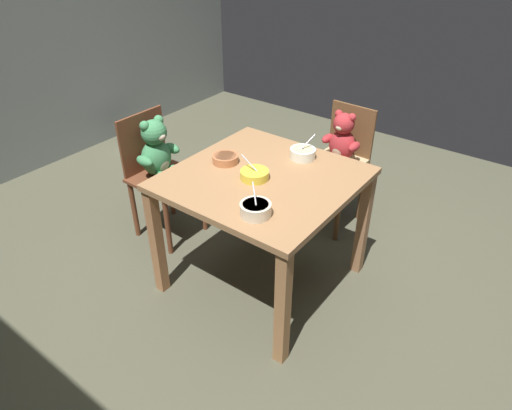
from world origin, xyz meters
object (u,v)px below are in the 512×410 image
(teddy_chair_near_right, at_px, (339,153))
(metal_pail, at_px, (135,135))
(teddy_chair_far_center, at_px, (158,159))
(porridge_bowl_yellow_center, at_px, (255,174))
(porridge_bowl_white_near_right, at_px, (303,153))
(porridge_bowl_terracotta_far_center, at_px, (225,159))
(porridge_bowl_cream_near_left, at_px, (256,209))
(dining_table, at_px, (263,193))

(teddy_chair_near_right, xyz_separation_m, metal_pail, (-0.07, 2.18, -0.43))
(teddy_chair_far_center, height_order, porridge_bowl_yellow_center, porridge_bowl_yellow_center)
(porridge_bowl_white_near_right, relative_size, metal_pail, 0.58)
(porridge_bowl_yellow_center, distance_m, porridge_bowl_white_near_right, 0.38)
(teddy_chair_far_center, relative_size, porridge_bowl_terracotta_far_center, 5.77)
(teddy_chair_far_center, bearing_deg, porridge_bowl_white_near_right, 18.67)
(porridge_bowl_cream_near_left, bearing_deg, teddy_chair_near_right, 7.81)
(porridge_bowl_yellow_center, xyz_separation_m, porridge_bowl_white_near_right, (0.37, -0.08, 0.01))
(teddy_chair_far_center, height_order, porridge_bowl_white_near_right, porridge_bowl_white_near_right)
(dining_table, bearing_deg, porridge_bowl_yellow_center, 155.68)
(dining_table, distance_m, metal_pail, 2.35)
(porridge_bowl_terracotta_far_center, distance_m, metal_pail, 2.14)
(porridge_bowl_cream_near_left, relative_size, porridge_bowl_yellow_center, 0.91)
(metal_pail, bearing_deg, teddy_chair_near_right, -88.06)
(teddy_chair_near_right, bearing_deg, porridge_bowl_white_near_right, 5.09)
(dining_table, xyz_separation_m, teddy_chair_near_right, (0.88, -0.03, -0.09))
(porridge_bowl_cream_near_left, bearing_deg, dining_table, 30.56)
(teddy_chair_near_right, xyz_separation_m, porridge_bowl_terracotta_far_center, (-0.88, 0.30, 0.22))
(dining_table, relative_size, teddy_chair_near_right, 1.13)
(porridge_bowl_cream_near_left, bearing_deg, porridge_bowl_yellow_center, 37.78)
(teddy_chair_near_right, relative_size, porridge_bowl_yellow_center, 5.11)
(teddy_chair_near_right, bearing_deg, porridge_bowl_cream_near_left, 10.05)
(porridge_bowl_cream_near_left, distance_m, porridge_bowl_terracotta_far_center, 0.57)
(porridge_bowl_yellow_center, bearing_deg, dining_table, -24.32)
(porridge_bowl_cream_near_left, xyz_separation_m, porridge_bowl_white_near_right, (0.65, 0.14, -0.00))
(porridge_bowl_cream_near_left, relative_size, metal_pail, 0.57)
(dining_table, bearing_deg, porridge_bowl_cream_near_left, -149.44)
(dining_table, relative_size, porridge_bowl_yellow_center, 5.78)
(teddy_chair_far_center, bearing_deg, porridge_bowl_terracotta_far_center, -0.81)
(porridge_bowl_cream_near_left, bearing_deg, metal_pail, 64.19)
(porridge_bowl_yellow_center, height_order, porridge_bowl_terracotta_far_center, porridge_bowl_yellow_center)
(teddy_chair_near_right, bearing_deg, teddy_chair_far_center, -44.33)
(dining_table, bearing_deg, metal_pail, 69.54)
(dining_table, relative_size, metal_pail, 3.60)
(porridge_bowl_yellow_center, bearing_deg, porridge_bowl_terracotta_far_center, 79.77)
(porridge_bowl_cream_near_left, height_order, porridge_bowl_white_near_right, porridge_bowl_cream_near_left)
(teddy_chair_far_center, xyz_separation_m, porridge_bowl_terracotta_far_center, (-0.01, -0.61, 0.19))
(dining_table, height_order, metal_pail, dining_table)
(dining_table, relative_size, teddy_chair_far_center, 1.11)
(dining_table, bearing_deg, teddy_chair_near_right, -1.99)
(teddy_chair_far_center, distance_m, porridge_bowl_yellow_center, 0.89)
(teddy_chair_far_center, relative_size, metal_pail, 3.23)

